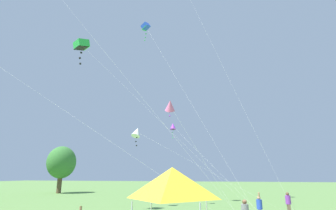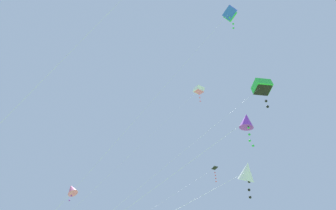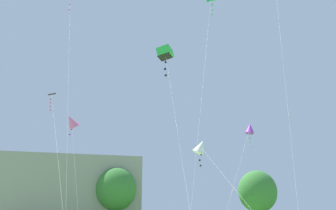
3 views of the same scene
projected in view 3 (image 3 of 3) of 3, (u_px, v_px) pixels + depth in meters
distant_building at (64, 193)px, 59.66m from camera, size 22.61×12.77×10.96m
tree_near_right at (258, 192)px, 51.74m from camera, size 5.46×4.91×8.23m
tree_far_centre at (116, 189)px, 55.85m from camera, size 6.04×5.43×9.11m
tree_far_right at (52, 195)px, 64.91m from camera, size 5.57×5.02×8.41m
kite_black_delta_0 at (52, 95)px, 39.07m from camera, size 2.28×23.53×14.88m
kite_green_box_1 at (165, 53)px, 38.36m from camera, size 5.15×19.88×19.08m
kite_purple_diamond_5 at (250, 129)px, 26.81m from camera, size 7.65×8.87×9.00m
kite_white_diamond_6 at (201, 147)px, 29.09m from camera, size 1.97×14.82×8.41m
kite_pink_diamond_7 at (72, 122)px, 20.80m from camera, size 1.21×4.84×8.21m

